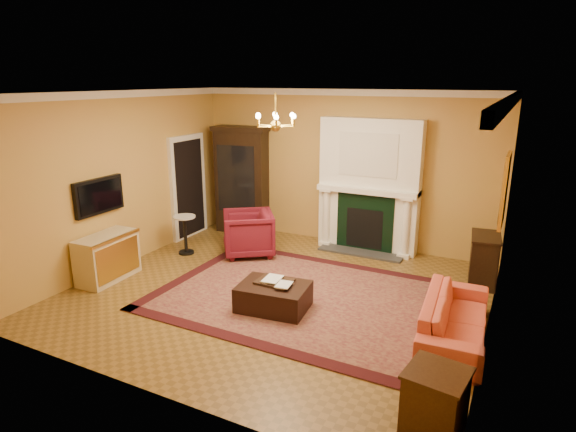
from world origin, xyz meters
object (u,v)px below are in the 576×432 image
Objects in this scene: pedestal_table at (185,232)px; commode at (107,257)px; china_cabinet at (242,182)px; console_table at (484,261)px; end_table at (435,402)px; wingback_armchair at (248,231)px; coral_sofa at (456,312)px; leather_ottoman at (274,297)px.

commode is (-0.38, -1.54, -0.05)m from pedestal_table.
console_table is (4.92, -0.69, -0.68)m from china_cabinet.
end_table is 0.74× the size of console_table.
commode reaches higher than pedestal_table.
commode is (-1.46, -2.02, -0.08)m from wingback_armchair.
china_cabinet is at bearing 76.97° from commode.
wingback_armchair is 2.49m from commode.
end_table is (5.45, -1.21, -0.09)m from commode.
console_table is (4.05, 0.54, -0.06)m from wingback_armchair.
commode is at bearing 167.50° from end_table.
china_cabinet is 1.12× the size of coral_sofa.
china_cabinet is 1.63m from wingback_armchair.
leather_ottoman is (2.94, 0.27, -0.18)m from commode.
console_table is at bearing -7.86° from coral_sofa.
pedestal_table is at bearing 73.35° from commode.
wingback_armchair is 1.24× the size of pedestal_table.
pedestal_table reaches higher than leather_ottoman.
wingback_armchair reaches higher than leather_ottoman.
commode is at bearing -71.45° from wingback_armchair.
china_cabinet is 1.84m from pedestal_table.
coral_sofa reaches higher than pedestal_table.
pedestal_table is 5.23m from console_table.
commode is 0.53× the size of coral_sofa.
wingback_armchair is (0.87, -1.23, -0.62)m from china_cabinet.
commode is 1.05× the size of leather_ottoman.
china_cabinet is at bearing 137.48° from end_table.
china_cabinet is 3.38m from commode.
wingback_armchair is at bearing 24.01° from pedestal_table.
console_table is (0.14, 1.98, 0.02)m from coral_sofa.
china_cabinet is at bearing 57.09° from coral_sofa.
pedestal_table reaches higher than end_table.
commode is at bearing -107.73° from china_cabinet.
wingback_armchair reaches higher than end_table.
pedestal_table is 0.76× the size of leather_ottoman.
leather_ottoman is at bearing 2.36° from commode.
wingback_armchair is 5.13m from end_table.
china_cabinet is 3.67× the size of end_table.
end_table is 2.91m from leather_ottoman.
end_table is (4.86, -4.46, -0.78)m from china_cabinet.
china_cabinet is 2.35× the size of wingback_armchair.
coral_sofa is at bearing -36.67° from china_cabinet.
pedestal_table is (-1.08, -0.48, -0.03)m from wingback_armchair.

